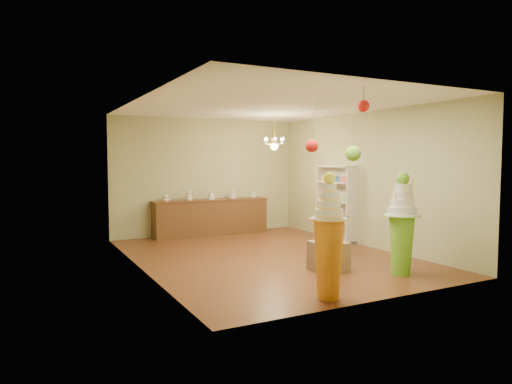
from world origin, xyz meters
name	(u,v)px	position (x,y,z in m)	size (l,w,h in m)	color
floor	(267,256)	(0.00, 0.00, 0.00)	(6.50, 6.50, 0.00)	#592F18
ceiling	(267,106)	(0.00, 0.00, 3.00)	(6.50, 6.50, 0.00)	white
wall_back	(207,177)	(0.00, 3.25, 1.50)	(5.00, 0.04, 3.00)	tan
wall_front	(383,192)	(0.00, -3.25, 1.50)	(5.00, 0.04, 3.00)	tan
wall_left	(141,185)	(-2.50, 0.00, 1.50)	(0.04, 6.50, 3.00)	tan
wall_right	(365,179)	(2.50, 0.00, 1.50)	(0.04, 6.50, 3.00)	tan
pedestal_green	(402,231)	(1.29, -2.34, 0.74)	(0.75, 0.75, 1.73)	#65B628
pedestal_orange	(329,248)	(-0.60, -2.85, 0.71)	(0.63, 0.63, 1.76)	orange
burlap_riser	(328,256)	(0.38, -1.53, 0.25)	(0.55, 0.55, 0.50)	olive
sideboard	(211,216)	(0.00, 2.97, 0.48)	(3.04, 0.54, 1.16)	#53331A
shelving_unit	(336,203)	(2.34, 0.80, 0.90)	(0.33, 1.20, 1.80)	beige
round_table	(332,231)	(1.09, -0.70, 0.53)	(0.76, 0.76, 0.81)	black
vase	(333,212)	(1.09, -0.70, 0.91)	(0.19, 0.19, 0.20)	beige
pom_red_left	(312,146)	(-0.16, -1.78, 2.16)	(0.21, 0.21, 0.94)	#3E382D
pom_green_mid	(353,153)	(0.79, -1.66, 2.04)	(0.27, 0.27, 1.09)	#3E382D
pom_red_right	(363,106)	(0.10, -2.71, 2.71)	(0.18, 0.18, 0.37)	#3E382D
chandelier	(274,144)	(0.96, 1.39, 2.30)	(0.58, 0.58, 0.85)	#DBC74D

